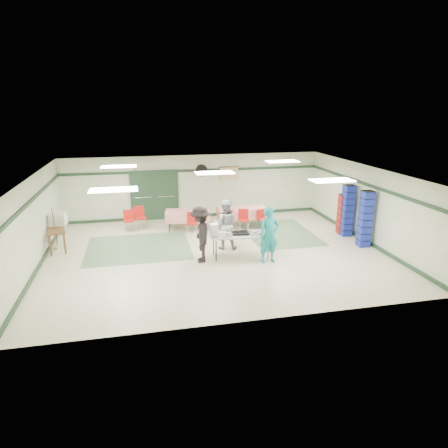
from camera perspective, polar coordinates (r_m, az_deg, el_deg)
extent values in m
plane|color=beige|center=(13.39, -1.27, -4.05)|extent=(11.00, 11.00, 0.00)
plane|color=silver|center=(12.68, -1.35, 7.42)|extent=(11.00, 11.00, 0.00)
plane|color=beige|center=(17.29, -4.19, 5.36)|extent=(11.00, 0.00, 11.00)
plane|color=beige|center=(8.83, 4.36, -6.01)|extent=(11.00, 0.00, 11.00)
plane|color=beige|center=(13.12, -25.59, 0.03)|extent=(0.00, 9.00, 9.00)
plane|color=beige|center=(14.99, 19.82, 2.62)|extent=(0.00, 9.00, 9.00)
cube|color=#1E3723|center=(17.14, -4.23, 7.64)|extent=(11.00, 0.06, 0.10)
cube|color=#1E3723|center=(17.56, -4.09, 1.22)|extent=(11.00, 0.06, 0.12)
cube|color=#1E3723|center=(12.95, -25.85, 3.00)|extent=(0.06, 9.00, 0.10)
cube|color=#1E3723|center=(13.51, -24.78, -5.21)|extent=(0.06, 9.00, 0.12)
cube|color=#1E3723|center=(14.83, 19.99, 5.24)|extent=(0.06, 9.00, 0.10)
cube|color=#1E3723|center=(15.32, 19.25, -2.06)|extent=(0.06, 9.00, 0.12)
cube|color=#62825F|center=(14.11, -12.10, -3.32)|extent=(3.50, 3.00, 0.01)
cube|color=#62825F|center=(15.48, 7.87, -1.29)|extent=(2.50, 3.50, 0.01)
cube|color=gray|center=(17.13, -11.46, 3.94)|extent=(0.90, 0.06, 2.10)
cube|color=gray|center=(17.17, -8.28, 4.12)|extent=(0.90, 0.06, 2.10)
cube|color=#1E3723|center=(17.12, -9.88, 4.02)|extent=(2.00, 0.03, 2.15)
cylinder|color=black|center=(17.15, -3.21, 7.67)|extent=(0.50, 0.10, 0.50)
cube|color=tan|center=(17.41, 0.73, 7.16)|extent=(0.80, 0.02, 0.60)
cube|color=#AAABA6|center=(12.80, 2.41, -1.55)|extent=(1.99, 0.92, 0.04)
cylinder|color=black|center=(12.50, -1.14, -3.83)|extent=(0.04, 0.04, 0.72)
cylinder|color=black|center=(12.81, 6.35, -3.42)|extent=(0.04, 0.04, 0.72)
cylinder|color=black|center=(13.09, -1.49, -2.87)|extent=(0.04, 0.04, 0.72)
cylinder|color=black|center=(13.38, 5.67, -2.50)|extent=(0.04, 0.04, 0.72)
cube|color=silver|center=(12.87, 4.83, -1.34)|extent=(0.61, 0.48, 0.02)
cube|color=silver|center=(12.88, 1.67, -1.27)|extent=(0.61, 0.48, 0.02)
cube|color=silver|center=(12.57, -0.22, -1.73)|extent=(0.59, 0.46, 0.02)
cube|color=black|center=(12.78, 2.32, -1.29)|extent=(0.55, 0.36, 0.08)
cube|color=white|center=(12.55, -1.47, -0.86)|extent=(0.26, 0.24, 0.40)
imported|color=#138288|center=(12.37, 6.47, -1.58)|extent=(0.69, 0.49, 1.78)
imported|color=#95969A|center=(13.47, 0.18, -0.05)|extent=(0.98, 0.85, 1.72)
imported|color=black|center=(12.37, -3.39, -1.50)|extent=(0.76, 1.20, 1.77)
cube|color=red|center=(16.07, 2.61, 2.27)|extent=(1.93, 0.85, 0.05)
cube|color=red|center=(16.11, 2.60, 1.62)|extent=(1.93, 0.87, 0.40)
cylinder|color=black|center=(15.68, 0.06, 0.48)|extent=(0.04, 0.04, 0.72)
cylinder|color=black|center=(16.09, 5.66, 0.83)|extent=(0.04, 0.04, 0.72)
cylinder|color=black|center=(16.28, -0.44, 1.10)|extent=(0.04, 0.04, 0.72)
cylinder|color=black|center=(16.68, 4.97, 1.43)|extent=(0.04, 0.04, 0.72)
cube|color=red|center=(15.66, -5.20, 1.83)|extent=(1.81, 1.02, 0.05)
cube|color=red|center=(15.71, -5.18, 1.16)|extent=(1.82, 1.04, 0.40)
cylinder|color=black|center=(15.54, -7.84, 0.17)|extent=(0.04, 0.04, 0.72)
cylinder|color=black|center=(15.47, -2.57, 0.24)|extent=(0.04, 0.04, 0.72)
cylinder|color=black|center=(16.08, -7.66, 0.75)|extent=(0.04, 0.04, 0.72)
cylinder|color=black|center=(16.02, -2.57, 0.82)|extent=(0.04, 0.04, 0.72)
cube|color=red|center=(15.52, 2.83, 0.56)|extent=(0.44, 0.44, 0.04)
cube|color=red|center=(15.63, 2.76, 1.50)|extent=(0.39, 0.09, 0.39)
cylinder|color=silver|center=(15.41, 2.31, -0.42)|extent=(0.02, 0.02, 0.41)
cylinder|color=silver|center=(15.45, 3.47, -0.39)|extent=(0.02, 0.02, 0.41)
cylinder|color=silver|center=(15.71, 2.18, -0.08)|extent=(0.02, 0.02, 0.41)
cylinder|color=silver|center=(15.75, 3.31, -0.06)|extent=(0.02, 0.02, 0.41)
cube|color=red|center=(15.39, 0.82, 0.36)|extent=(0.39, 0.39, 0.04)
cube|color=red|center=(15.49, 0.71, 1.26)|extent=(0.37, 0.06, 0.37)
cylinder|color=silver|center=(15.29, 0.37, -0.59)|extent=(0.02, 0.02, 0.39)
cylinder|color=silver|center=(15.34, 1.46, -0.54)|extent=(0.02, 0.02, 0.39)
cylinder|color=silver|center=(15.57, 0.18, -0.27)|extent=(0.02, 0.02, 0.39)
cylinder|color=silver|center=(15.62, 1.25, -0.22)|extent=(0.02, 0.02, 0.39)
cube|color=red|center=(15.74, 5.60, 0.63)|extent=(0.47, 0.47, 0.04)
cube|color=red|center=(15.81, 5.26, 1.48)|extent=(0.36, 0.16, 0.37)
cylinder|color=silver|center=(15.60, 5.47, -0.32)|extent=(0.02, 0.02, 0.39)
cylinder|color=silver|center=(15.78, 6.32, -0.15)|extent=(0.02, 0.02, 0.39)
cylinder|color=silver|center=(15.83, 4.83, -0.05)|extent=(0.02, 0.02, 0.39)
cylinder|color=silver|center=(16.00, 5.68, 0.11)|extent=(0.02, 0.02, 0.39)
cube|color=red|center=(15.13, -4.66, 0.07)|extent=(0.49, 0.49, 0.04)
cube|color=red|center=(15.23, -4.55, 1.02)|extent=(0.38, 0.17, 0.39)
cylinder|color=silver|center=(15.08, -5.34, -0.88)|extent=(0.02, 0.02, 0.41)
cylinder|color=silver|center=(15.02, -4.19, -0.93)|extent=(0.02, 0.02, 0.41)
cylinder|color=silver|center=(15.37, -5.09, -0.53)|extent=(0.02, 0.02, 0.41)
cylinder|color=silver|center=(15.31, -3.96, -0.58)|extent=(0.02, 0.02, 0.41)
cube|color=red|center=(16.01, -11.85, 0.85)|extent=(0.52, 0.52, 0.04)
cube|color=red|center=(16.13, -12.09, 1.81)|extent=(0.42, 0.15, 0.42)
cylinder|color=silver|center=(15.88, -12.22, -0.22)|extent=(0.02, 0.02, 0.44)
cylinder|color=silver|center=(15.96, -11.05, -0.06)|extent=(0.02, 0.02, 0.44)
cylinder|color=silver|center=(16.19, -12.54, 0.09)|extent=(0.02, 0.02, 0.44)
cylinder|color=silver|center=(16.28, -11.39, 0.25)|extent=(0.02, 0.02, 0.44)
cube|color=red|center=(15.83, -13.42, 0.44)|extent=(0.41, 0.41, 0.04)
cube|color=red|center=(15.94, -13.49, 1.35)|extent=(0.39, 0.06, 0.39)
cylinder|color=silver|center=(15.74, -13.92, -0.54)|extent=(0.02, 0.02, 0.41)
cylinder|color=silver|center=(15.75, -12.78, -0.46)|extent=(0.02, 0.02, 0.41)
cylinder|color=silver|center=(16.04, -13.94, -0.22)|extent=(0.02, 0.02, 0.41)
cylinder|color=silver|center=(16.05, -12.83, -0.14)|extent=(0.02, 0.02, 0.41)
cube|color=navy|center=(14.48, 19.54, 0.68)|extent=(0.41, 0.41, 1.97)
cube|color=#A01710|center=(15.75, 16.71, 1.35)|extent=(0.44, 0.44, 1.52)
cube|color=navy|center=(15.49, 17.21, 1.84)|extent=(0.38, 0.38, 1.93)
cube|color=brown|center=(14.37, -22.89, -0.91)|extent=(0.71, 0.95, 0.05)
cube|color=brown|center=(14.14, -23.57, -2.85)|extent=(0.05, 0.05, 0.70)
cube|color=brown|center=(14.14, -21.79, -2.64)|extent=(0.05, 0.05, 0.70)
cube|color=brown|center=(14.81, -23.63, -2.00)|extent=(0.05, 0.05, 0.70)
cube|color=brown|center=(14.81, -21.93, -1.80)|extent=(0.05, 0.05, 0.70)
cube|color=silver|center=(14.89, -22.60, 0.63)|extent=(0.55, 0.50, 0.41)
cylinder|color=brown|center=(14.66, -23.02, -0.49)|extent=(0.04, 0.23, 1.43)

